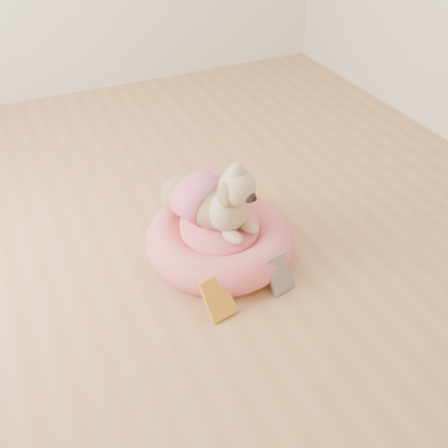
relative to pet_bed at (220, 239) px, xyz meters
name	(u,v)px	position (x,y,z in m)	size (l,w,h in m)	color
floor	(198,259)	(-0.12, 0.00, -0.09)	(4.50, 4.50, 0.00)	#BA804D
pet_bed	(220,239)	(0.00, 0.00, 0.00)	(0.72, 0.72, 0.19)	#ED5C68
dog	(212,187)	(-0.02, 0.04, 0.29)	(0.36, 0.52, 0.38)	brown
book_yellow	(218,298)	(-0.17, -0.34, -0.01)	(0.12, 0.02, 0.18)	yellow
book_white	(280,274)	(0.15, -0.33, 0.00)	(0.12, 0.02, 0.18)	silver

